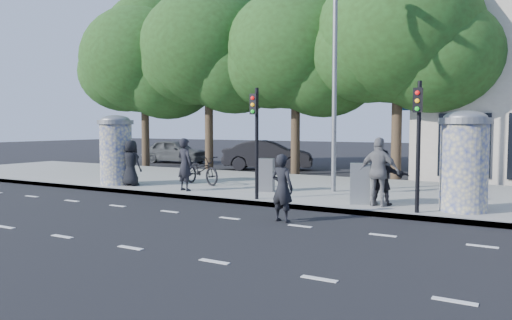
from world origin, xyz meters
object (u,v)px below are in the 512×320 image
Objects in this scene: bicycle at (201,170)px; car_mid at (268,155)px; traffic_pole_far at (418,132)px; ped_a at (131,163)px; man_road at (282,188)px; street_lamp at (334,54)px; cabinet_right at (360,184)px; car_left at (175,151)px; ped_b at (185,164)px; ped_e at (379,172)px; ad_column_right at (464,159)px; ad_column_left at (116,148)px; cabinet_left at (266,175)px; traffic_pole_near at (256,131)px; ped_f at (382,177)px.

car_mid is (-1.55, 8.21, 0.10)m from bicycle.
traffic_pole_far reaches higher than ped_a.
man_road is 7.23m from bicycle.
traffic_pole_far is at bearing 175.78° from ped_a.
cabinet_right is at bearing -52.09° from street_lamp.
car_mid reaches higher than cabinet_right.
cabinet_right is at bearing -129.66° from car_left.
cabinet_right is at bearing -100.28° from man_road.
ped_b is 1.94m from bicycle.
ped_b is 6.78m from ped_e.
traffic_pole_far reaches higher than ped_e.
ad_column_right is at bearing -167.00° from ped_e.
car_left is (-6.34, 11.31, -0.79)m from ad_column_left.
ped_a reaches higher than cabinet_left.
traffic_pole_far reaches higher than car_left.
ad_column_left reaches higher than ped_b.
traffic_pole_far is at bearing -39.88° from street_lamp.
ped_a is 5.28m from cabinet_left.
traffic_pole_near is 4.80m from traffic_pole_far.
traffic_pole_near reaches higher than car_mid.
ped_e is 7.62m from bicycle.
bicycle is 1.83× the size of cabinet_left.
street_lamp is 4.14× the size of ped_e.
street_lamp is at bearing 63.77° from traffic_pole_near.
street_lamp is (1.40, 2.84, 2.56)m from traffic_pole_near.
traffic_pole_near is at bearing 2.86° from ped_f.
car_left reaches higher than cabinet_right.
ped_b is 6.79m from ped_f.
car_left is at bearing 119.27° from ad_column_left.
traffic_pole_far is 5.12m from street_lamp.
ad_column_right is 9.70m from bicycle.
ped_f reaches higher than car_mid.
traffic_pole_near reaches higher than cabinet_right.
man_road is (-3.83, -3.01, -0.69)m from ad_column_right.
bicycle is 13.36m from car_left.
street_lamp is 4.88m from ped_e.
ped_a is at bearing 176.60° from traffic_pole_far.
ad_column_right is 1.52m from traffic_pole_far.
ped_b is at bearing 170.05° from car_mid.
ped_f reaches higher than cabinet_left.
ped_b is at bearing -152.84° from street_lamp.
ad_column_right reaches higher than bicycle.
ped_e is 1.72× the size of cabinet_left.
ad_column_right is 21.80m from car_left.
cabinet_right is (8.80, 0.10, -0.27)m from ped_a.
bicycle is (-5.73, 4.41, -0.16)m from man_road.
man_road is 0.35× the size of car_mid.
cabinet_right is 0.27× the size of car_left.
street_lamp is 6.31m from ped_b.
ped_e is at bearing -0.84° from ad_column_left.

